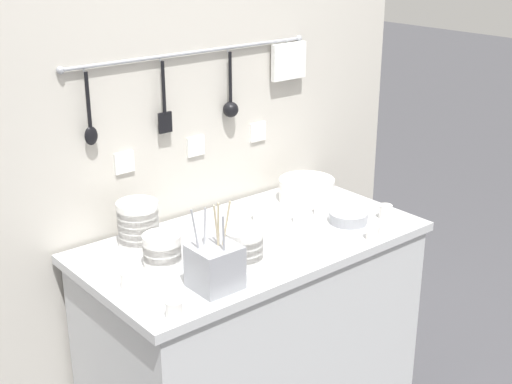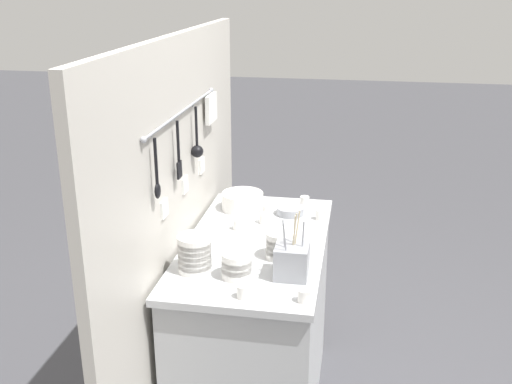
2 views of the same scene
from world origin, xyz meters
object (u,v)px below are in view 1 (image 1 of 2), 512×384
at_px(cup_front_right, 129,280).
at_px(cup_mid_row, 299,215).
at_px(plate_stack, 307,190).
at_px(steel_mixing_bowl, 348,217).
at_px(bowl_stack_short_front, 138,224).
at_px(bowl_stack_tall_left, 162,251).
at_px(cup_edge_near, 321,208).
at_px(cutlery_caddy, 215,266).
at_px(cup_beside_plates, 385,212).
at_px(cup_edge_far, 174,309).
at_px(cup_by_caddy, 259,213).
at_px(bowl_stack_nested_right, 243,247).
at_px(cup_centre, 373,232).

distance_m(cup_front_right, cup_mid_row, 0.70).
bearing_deg(plate_stack, steel_mixing_bowl, -97.02).
bearing_deg(cup_front_right, steel_mixing_bowl, -4.87).
bearing_deg(bowl_stack_short_front, cup_mid_row, -19.36).
bearing_deg(bowl_stack_tall_left, cup_edge_near, -1.55).
bearing_deg(cutlery_caddy, cup_beside_plates, 1.84).
distance_m(cup_front_right, cup_beside_plates, 0.97).
xyz_separation_m(cup_edge_near, cup_edge_far, (-0.80, -0.26, 0.00)).
bearing_deg(plate_stack, bowl_stack_tall_left, -170.61).
height_order(cup_edge_near, cup_by_caddy, same).
bearing_deg(bowl_stack_nested_right, bowl_stack_short_front, 119.40).
xyz_separation_m(cutlery_caddy, cup_edge_far, (-0.18, -0.07, -0.04)).
distance_m(bowl_stack_nested_right, bowl_stack_tall_left, 0.25).
xyz_separation_m(bowl_stack_nested_right, cup_centre, (0.44, -0.13, -0.03)).
xyz_separation_m(plate_stack, cup_beside_plates, (0.10, -0.30, -0.02)).
height_order(steel_mixing_bowl, cup_centre, cup_centre).
bearing_deg(cup_mid_row, bowl_stack_short_front, 160.64).
bearing_deg(cup_edge_near, steel_mixing_bowl, -76.74).
distance_m(steel_mixing_bowl, cup_front_right, 0.83).
bearing_deg(cup_front_right, cup_by_caddy, 13.30).
distance_m(cutlery_caddy, cup_beside_plates, 0.77).
bearing_deg(cup_centre, bowl_stack_nested_right, 163.33).
bearing_deg(bowl_stack_tall_left, cup_by_caddy, 10.96).
distance_m(plate_stack, cup_centre, 0.40).
distance_m(cup_centre, cup_beside_plates, 0.19).
bearing_deg(bowl_stack_short_front, bowl_stack_tall_left, -97.00).
xyz_separation_m(cup_mid_row, cup_beside_plates, (0.26, -0.17, 0.00)).
height_order(cup_mid_row, cup_centre, same).
height_order(steel_mixing_bowl, cup_front_right, cup_front_right).
relative_size(bowl_stack_tall_left, plate_stack, 0.56).
bearing_deg(bowl_stack_short_front, cup_beside_plates, -24.34).
bearing_deg(cup_by_caddy, cup_mid_row, -46.86).
height_order(plate_stack, cup_by_caddy, plate_stack).
bearing_deg(cup_edge_far, plate_stack, 24.77).
distance_m(bowl_stack_tall_left, cup_beside_plates, 0.83).
xyz_separation_m(steel_mixing_bowl, cup_front_right, (-0.83, 0.07, 0.01)).
distance_m(bowl_stack_nested_right, cup_centre, 0.46).
height_order(cup_by_caddy, cup_edge_far, same).
bearing_deg(steel_mixing_bowl, cup_centre, -105.49).
xyz_separation_m(bowl_stack_tall_left, cup_by_caddy, (0.46, 0.09, -0.03)).
relative_size(bowl_stack_tall_left, cutlery_caddy, 0.44).
bearing_deg(bowl_stack_short_front, cup_edge_near, -16.66).
distance_m(cup_edge_near, cup_edge_far, 0.84).
height_order(cup_front_right, cup_centre, same).
xyz_separation_m(steel_mixing_bowl, cup_beside_plates, (0.13, -0.06, 0.01)).
height_order(bowl_stack_short_front, steel_mixing_bowl, bowl_stack_short_front).
bearing_deg(bowl_stack_nested_right, cup_by_caddy, 42.06).
bearing_deg(plate_stack, cup_edge_near, -112.23).
bearing_deg(bowl_stack_short_front, cup_by_caddy, -10.94).
bearing_deg(steel_mixing_bowl, bowl_stack_tall_left, 169.56).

